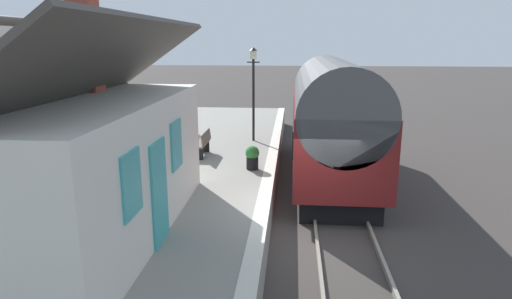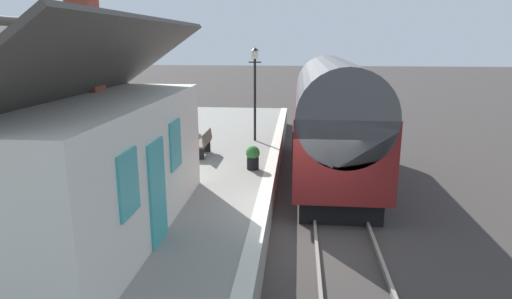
% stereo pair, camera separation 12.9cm
% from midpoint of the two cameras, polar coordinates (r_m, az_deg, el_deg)
% --- Properties ---
extents(ground_plane, '(160.00, 160.00, 0.00)m').
position_cam_midpoint_polar(ground_plane, '(11.49, 7.19, -11.58)').
color(ground_plane, '#383330').
extents(platform, '(32.00, 6.75, 0.96)m').
position_cam_midpoint_polar(platform, '(11.96, -14.43, -8.37)').
color(platform, gray).
rests_on(platform, ground).
extents(platform_edge_coping, '(32.00, 0.36, 0.02)m').
position_cam_midpoint_polar(platform_edge_coping, '(11.12, 1.21, -6.94)').
color(platform_edge_coping, beige).
rests_on(platform_edge_coping, platform).
extents(rail_near, '(52.00, 0.08, 0.14)m').
position_cam_midpoint_polar(rail_near, '(11.63, 15.36, -11.29)').
color(rail_near, gray).
rests_on(rail_near, ground).
extents(rail_far, '(52.00, 0.08, 0.14)m').
position_cam_midpoint_polar(rail_far, '(11.46, 8.12, -11.28)').
color(rail_far, gray).
rests_on(rail_far, ground).
extents(train, '(9.28, 2.73, 4.32)m').
position_cam_midpoint_polar(train, '(15.82, 10.22, 3.87)').
color(train, black).
rests_on(train, ground).
extents(station_building, '(7.48, 4.52, 5.46)m').
position_cam_midpoint_polar(station_building, '(9.92, -23.79, -1.46)').
color(station_building, silver).
rests_on(station_building, platform).
extents(bench_by_lamp, '(1.40, 0.44, 0.88)m').
position_cam_midpoint_polar(bench_by_lamp, '(15.60, -6.57, 0.92)').
color(bench_by_lamp, brown).
rests_on(bench_by_lamp, platform).
extents(planter_bench_left, '(0.91, 0.32, 0.59)m').
position_cam_midpoint_polar(planter_bench_left, '(19.03, -8.10, 2.64)').
color(planter_bench_left, '#9E5138').
rests_on(planter_bench_left, platform).
extents(planter_corner_building, '(0.48, 0.48, 0.79)m').
position_cam_midpoint_polar(planter_corner_building, '(17.21, -10.37, 1.67)').
color(planter_corner_building, black).
rests_on(planter_corner_building, platform).
extents(planter_under_sign, '(0.44, 0.44, 0.78)m').
position_cam_midpoint_polar(planter_under_sign, '(13.85, -0.15, -0.97)').
color(planter_under_sign, black).
rests_on(planter_under_sign, platform).
extents(planter_edge_far, '(0.72, 0.32, 0.61)m').
position_cam_midpoint_polar(planter_edge_far, '(15.43, -17.76, -0.52)').
color(planter_edge_far, black).
rests_on(planter_edge_far, platform).
extents(lamp_post_platform, '(0.32, 0.50, 3.74)m').
position_cam_midpoint_polar(lamp_post_platform, '(17.57, 0.07, 9.51)').
color(lamp_post_platform, black).
rests_on(lamp_post_platform, platform).
extents(tree_behind_building, '(2.85, 2.96, 5.20)m').
position_cam_midpoint_polar(tree_behind_building, '(25.66, -26.62, 9.80)').
color(tree_behind_building, '#4C3828').
rests_on(tree_behind_building, ground).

